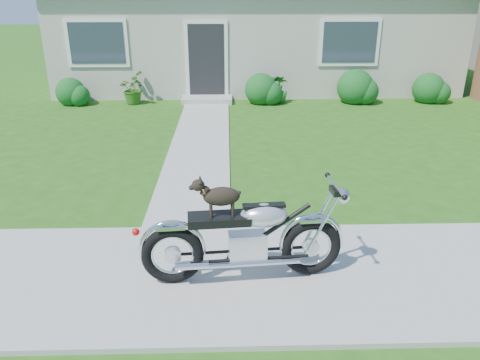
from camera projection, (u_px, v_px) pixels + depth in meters
name	position (u px, v px, depth m)	size (l,w,h in m)	color
ground	(311.00, 274.00, 5.29)	(80.00, 80.00, 0.00)	#235114
sidewalk	(311.00, 273.00, 5.28)	(24.00, 2.20, 0.04)	#9E9B93
walkway	(201.00, 141.00, 9.87)	(1.20, 8.00, 0.03)	#9E9B93
house	(254.00, 15.00, 15.56)	(12.60, 7.03, 4.50)	beige
shrub_row	(301.00, 89.00, 13.03)	(10.83, 1.01, 1.01)	#154F1C
potted_plant_left	(132.00, 88.00, 12.94)	(0.77, 0.67, 0.86)	#2D5F19
potted_plant_right	(280.00, 89.00, 13.06)	(0.43, 0.43, 0.77)	#1D6B21
motorcycle_with_dog	(246.00, 236.00, 4.96)	(2.22, 0.60, 1.19)	black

